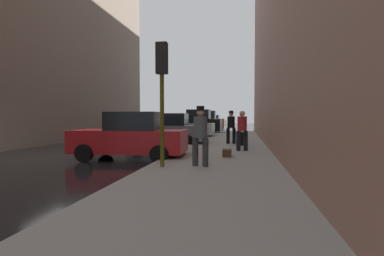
{
  "coord_description": "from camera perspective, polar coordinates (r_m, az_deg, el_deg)",
  "views": [
    {
      "loc": [
        6.79,
        -10.74,
        1.62
      ],
      "look_at": [
        3.96,
        6.21,
        0.95
      ],
      "focal_mm": 28.0,
      "sensor_mm": 36.0,
      "label": 1
    }
  ],
  "objects": [
    {
      "name": "pedestrian_in_red_jacket",
      "position": [
        12.95,
        9.53,
        -0.09
      ],
      "size": [
        0.53,
        0.49,
        1.71
      ],
      "color": "black",
      "rests_on": "sidewalk"
    },
    {
      "name": "parked_bronze_suv",
      "position": [
        33.97,
        2.48,
        1.24
      ],
      "size": [
        4.63,
        2.11,
        2.25
      ],
      "color": "brown",
      "rests_on": "ground_plane"
    },
    {
      "name": "rolling_suitcase",
      "position": [
        15.48,
        9.25,
        -1.99
      ],
      "size": [
        0.45,
        0.61,
        1.04
      ],
      "color": "black",
      "rests_on": "sidewalk"
    },
    {
      "name": "parked_gray_coupe",
      "position": [
        16.86,
        -4.76,
        -0.4
      ],
      "size": [
        4.25,
        2.16,
        1.79
      ],
      "color": "slate",
      "rests_on": "ground_plane"
    },
    {
      "name": "ground_plane",
      "position": [
        12.81,
        -22.73,
        -5.22
      ],
      "size": [
        120.0,
        120.0,
        0.0
      ],
      "primitive_type": "plane",
      "color": "black"
    },
    {
      "name": "pedestrian_with_beanie",
      "position": [
        8.8,
        1.61,
        -0.93
      ],
      "size": [
        0.53,
        0.48,
        1.78
      ],
      "color": "#333338",
      "rests_on": "sidewalk"
    },
    {
      "name": "traffic_light",
      "position": [
        8.82,
        -5.74,
        9.62
      ],
      "size": [
        0.32,
        0.32,
        3.6
      ],
      "color": "#514C0F",
      "rests_on": "sidewalk"
    },
    {
      "name": "parked_silver_sedan",
      "position": [
        22.68,
        -1.05,
        0.28
      ],
      "size": [
        4.25,
        2.16,
        1.79
      ],
      "color": "#B7BABF",
      "rests_on": "ground_plane"
    },
    {
      "name": "duffel_bag",
      "position": [
        11.01,
        6.68,
        -4.73
      ],
      "size": [
        0.32,
        0.44,
        0.28
      ],
      "color": "#472D19",
      "rests_on": "sidewalk"
    },
    {
      "name": "fire_hydrant",
      "position": [
        17.92,
        1.96,
        -1.36
      ],
      "size": [
        0.42,
        0.22,
        0.7
      ],
      "color": "red",
      "rests_on": "sidewalk"
    },
    {
      "name": "parked_black_suv",
      "position": [
        28.0,
        0.97,
        1.03
      ],
      "size": [
        4.65,
        2.16,
        2.25
      ],
      "color": "black",
      "rests_on": "ground_plane"
    },
    {
      "name": "parked_red_hatchback",
      "position": [
        11.56,
        -11.56,
        -1.65
      ],
      "size": [
        4.26,
        2.17,
        1.79
      ],
      "color": "#B2191E",
      "rests_on": "ground_plane"
    },
    {
      "name": "pedestrian_with_fedora",
      "position": [
        16.19,
        7.45,
        0.5
      ],
      "size": [
        0.52,
        0.45,
        1.78
      ],
      "color": "black",
      "rests_on": "sidewalk"
    },
    {
      "name": "parked_dark_green_sedan",
      "position": [
        40.3,
        3.58,
        1.13
      ],
      "size": [
        4.25,
        2.15,
        1.79
      ],
      "color": "#193828",
      "rests_on": "ground_plane"
    },
    {
      "name": "sidewalk",
      "position": [
        10.88,
        5.24,
        -5.95
      ],
      "size": [
        4.0,
        40.0,
        0.15
      ],
      "primitive_type": "cube",
      "color": "gray",
      "rests_on": "ground_plane"
    }
  ]
}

